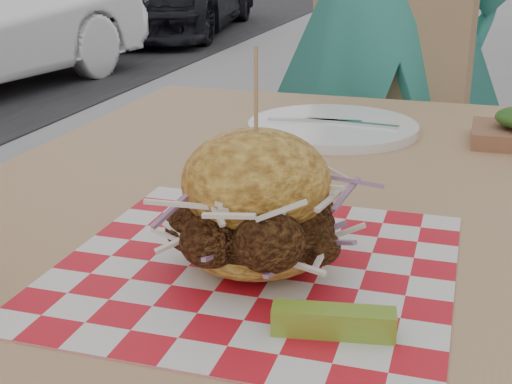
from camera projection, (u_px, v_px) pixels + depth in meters
patio_table at (277, 261)px, 0.86m from camera, size 0.80×1.20×0.75m
patio_chair at (391, 148)px, 1.75m from camera, size 0.54×0.54×0.95m
paper_liner at (256, 266)px, 0.67m from camera, size 0.36×0.36×0.00m
sandwich at (256, 209)px, 0.65m from camera, size 0.18×0.18×0.20m
pickle_spear at (333, 321)px, 0.55m from camera, size 0.10×0.04×0.02m
place_setting at (333, 127)px, 1.13m from camera, size 0.27×0.27×0.02m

